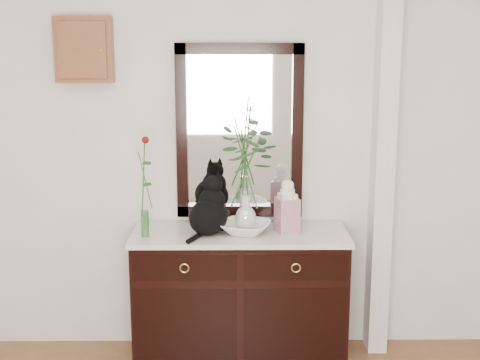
{
  "coord_description": "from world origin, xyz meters",
  "views": [
    {
      "loc": [
        0.07,
        -2.22,
        2.04
      ],
      "look_at": [
        0.1,
        1.63,
        1.2
      ],
      "focal_mm": 50.0,
      "sensor_mm": 36.0,
      "label": 1
    }
  ],
  "objects_px": {
    "lotus_bowl": "(246,228)",
    "ginger_jar": "(287,205)",
    "sideboard": "(240,290)",
    "cat": "(208,205)"
  },
  "relations": [
    {
      "from": "cat",
      "to": "lotus_bowl",
      "type": "relative_size",
      "value": 1.21
    },
    {
      "from": "cat",
      "to": "ginger_jar",
      "type": "distance_m",
      "value": 0.48
    },
    {
      "from": "cat",
      "to": "lotus_bowl",
      "type": "bearing_deg",
      "value": 24.75
    },
    {
      "from": "sideboard",
      "to": "lotus_bowl",
      "type": "bearing_deg",
      "value": -42.59
    },
    {
      "from": "lotus_bowl",
      "to": "ginger_jar",
      "type": "bearing_deg",
      "value": 7.13
    },
    {
      "from": "sideboard",
      "to": "ginger_jar",
      "type": "relative_size",
      "value": 3.9
    },
    {
      "from": "cat",
      "to": "lotus_bowl",
      "type": "height_order",
      "value": "cat"
    },
    {
      "from": "sideboard",
      "to": "cat",
      "type": "bearing_deg",
      "value": -169.54
    },
    {
      "from": "sideboard",
      "to": "cat",
      "type": "xyz_separation_m",
      "value": [
        -0.19,
        -0.04,
        0.56
      ]
    },
    {
      "from": "sideboard",
      "to": "lotus_bowl",
      "type": "height_order",
      "value": "lotus_bowl"
    }
  ]
}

